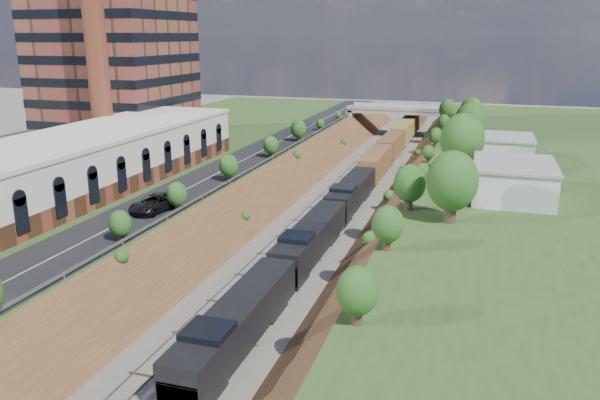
# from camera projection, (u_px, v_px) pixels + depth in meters

# --- Properties ---
(platform_left) EXTENTS (44.00, 180.00, 5.00)m
(platform_left) POSITION_uv_depth(u_px,v_px,m) (139.00, 172.00, 94.42)
(platform_left) COLOR #324F20
(platform_left) RESTS_ON ground
(platform_right) EXTENTS (44.00, 180.00, 5.00)m
(platform_right) POSITION_uv_depth(u_px,v_px,m) (585.00, 206.00, 75.40)
(platform_right) COLOR #324F20
(platform_right) RESTS_ON ground
(embankment_left) EXTENTS (10.00, 180.00, 10.00)m
(embankment_left) POSITION_uv_depth(u_px,v_px,m) (266.00, 197.00, 88.77)
(embankment_left) COLOR brown
(embankment_left) RESTS_ON ground
(embankment_right) EXTENTS (10.00, 180.00, 10.00)m
(embankment_right) POSITION_uv_depth(u_px,v_px,m) (412.00, 210.00, 82.43)
(embankment_right) COLOR brown
(embankment_right) RESTS_ON ground
(rail_left_track) EXTENTS (1.58, 180.00, 0.18)m
(rail_left_track) POSITION_uv_depth(u_px,v_px,m) (320.00, 201.00, 86.32)
(rail_left_track) COLOR gray
(rail_left_track) RESTS_ON ground
(rail_right_track) EXTENTS (1.58, 180.00, 0.18)m
(rail_right_track) POSITION_uv_depth(u_px,v_px,m) (354.00, 204.00, 84.82)
(rail_right_track) COLOR gray
(rail_right_track) RESTS_ON ground
(road) EXTENTS (8.00, 180.00, 0.10)m
(road) POSITION_uv_depth(u_px,v_px,m) (238.00, 163.00, 88.68)
(road) COLOR black
(road) RESTS_ON platform_left
(guardrail) EXTENTS (0.10, 171.00, 0.70)m
(guardrail) POSITION_uv_depth(u_px,v_px,m) (263.00, 162.00, 87.18)
(guardrail) COLOR #99999E
(guardrail) RESTS_ON platform_left
(commercial_building) EXTENTS (14.30, 62.30, 7.00)m
(commercial_building) POSITION_uv_depth(u_px,v_px,m) (71.00, 165.00, 71.15)
(commercial_building) COLOR brown
(commercial_building) RESTS_ON platform_left
(smokestack) EXTENTS (3.20, 3.20, 40.00)m
(smokestack) POSITION_uv_depth(u_px,v_px,m) (94.00, 26.00, 85.46)
(smokestack) COLOR brown
(smokestack) RESTS_ON platform_left
(overpass) EXTENTS (24.50, 8.30, 7.40)m
(overpass) POSITION_uv_depth(u_px,v_px,m) (399.00, 116.00, 141.14)
(overpass) COLOR gray
(overpass) RESTS_ON ground
(white_building_near) EXTENTS (9.00, 12.00, 4.00)m
(white_building_near) POSITION_uv_depth(u_px,v_px,m) (513.00, 182.00, 69.57)
(white_building_near) COLOR silver
(white_building_near) RESTS_ON platform_right
(white_building_far) EXTENTS (8.00, 10.00, 3.60)m
(white_building_far) POSITION_uv_depth(u_px,v_px,m) (504.00, 149.00, 89.95)
(white_building_far) COLOR silver
(white_building_far) RESTS_ON platform_right
(tree_right_large) EXTENTS (5.25, 5.25, 7.61)m
(tree_right_large) POSITION_uv_depth(u_px,v_px,m) (452.00, 181.00, 59.78)
(tree_right_large) COLOR #473323
(tree_right_large) RESTS_ON platform_right
(tree_left_crest) EXTENTS (2.45, 2.45, 3.55)m
(tree_left_crest) POSITION_uv_depth(u_px,v_px,m) (93.00, 237.00, 50.37)
(tree_left_crest) COLOR #473323
(tree_left_crest) RESTS_ON platform_left
(freight_train) EXTENTS (3.19, 145.36, 4.73)m
(freight_train) POSITION_uv_depth(u_px,v_px,m) (382.00, 156.00, 105.32)
(freight_train) COLOR black
(freight_train) RESTS_ON ground
(suv) EXTENTS (3.99, 6.92, 1.82)m
(suv) POSITION_uv_depth(u_px,v_px,m) (155.00, 203.00, 64.26)
(suv) COLOR black
(suv) RESTS_ON road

